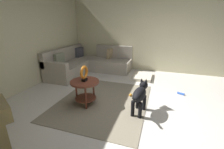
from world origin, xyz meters
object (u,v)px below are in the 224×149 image
at_px(side_table, 85,86).
at_px(dog, 140,95).
at_px(dog_bed_mat, 142,76).
at_px(dog_toy_ball, 131,95).
at_px(torus_sculpture, 84,73).
at_px(dog_toy_rope, 181,94).
at_px(sectional_couch, 88,64).

height_order(side_table, dog, dog).
distance_m(dog_bed_mat, dog_toy_ball, 1.42).
xyz_separation_m(torus_sculpture, dog_bed_mat, (2.07, -0.94, -0.67)).
xyz_separation_m(dog, dog_toy_ball, (0.61, 0.29, -0.34)).
xyz_separation_m(side_table, dog_bed_mat, (2.07, -0.94, -0.37)).
height_order(dog_bed_mat, dog_toy_rope, dog_bed_mat).
bearing_deg(torus_sculpture, dog_toy_rope, -60.21).
xyz_separation_m(sectional_couch, dog_bed_mat, (-0.01, -1.93, -0.25)).
distance_m(sectional_couch, dog_bed_mat, 1.95).
height_order(sectional_couch, dog_bed_mat, sectional_couch).
distance_m(dog_toy_ball, dog_toy_rope, 1.26).
bearing_deg(dog_toy_ball, dog_bed_mat, -3.45).
bearing_deg(dog_toy_rope, sectional_couch, 72.78).
xyz_separation_m(side_table, torus_sculpture, (0.00, 0.00, 0.29)).
relative_size(sectional_couch, dog_bed_mat, 2.81).
bearing_deg(dog_toy_rope, dog_toy_ball, 113.11).
bearing_deg(dog_toy_ball, side_table, 127.61).
distance_m(sectional_couch, torus_sculpture, 2.35).
distance_m(sectional_couch, side_table, 2.31).
distance_m(torus_sculpture, dog_toy_ball, 1.27).
relative_size(dog, dog_toy_rope, 4.98).
distance_m(side_table, dog, 1.15).
distance_m(dog_bed_mat, dog, 2.06).
height_order(dog_bed_mat, dog, dog).
distance_m(torus_sculpture, dog_bed_mat, 2.37).
xyz_separation_m(sectional_couch, dog_toy_rope, (-0.93, -3.01, -0.27)).
bearing_deg(dog_toy_rope, side_table, 119.79).
distance_m(sectional_couch, dog, 2.95).
bearing_deg(side_table, dog, -87.39).
bearing_deg(side_table, torus_sculpture, 0.00).
bearing_deg(sectional_couch, dog_toy_ball, -127.67).
distance_m(dog_bed_mat, dog_toy_rope, 1.41).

